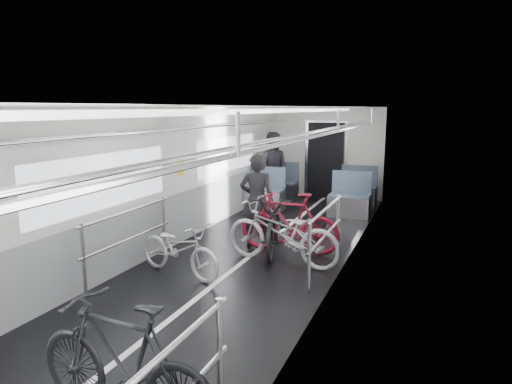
# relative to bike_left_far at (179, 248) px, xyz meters

# --- Properties ---
(car_shell) EXTENTS (3.02, 14.01, 2.41)m
(car_shell) POSITION_rel_bike_left_far_xyz_m (0.63, 1.29, 0.73)
(car_shell) COLOR black
(car_shell) RESTS_ON ground
(bike_left_far) EXTENTS (1.60, 0.90, 0.80)m
(bike_left_far) POSITION_rel_bike_left_far_xyz_m (0.00, 0.00, 0.00)
(bike_left_far) COLOR #BBBAC0
(bike_left_far) RESTS_ON floor
(bike_right_near) EXTENTS (1.73, 0.62, 1.02)m
(bike_right_near) POSITION_rel_bike_left_far_xyz_m (1.27, -2.90, 0.11)
(bike_right_near) COLOR black
(bike_right_near) RESTS_ON floor
(bike_right_mid) EXTENTS (1.96, 0.90, 0.99)m
(bike_right_mid) POSITION_rel_bike_left_far_xyz_m (1.22, 1.00, 0.10)
(bike_right_mid) COLOR #B3B4B9
(bike_right_mid) RESTS_ON floor
(bike_right_far) EXTENTS (1.71, 0.53, 1.02)m
(bike_right_far) POSITION_rel_bike_left_far_xyz_m (1.15, 1.60, 0.11)
(bike_right_far) COLOR maroon
(bike_right_far) RESTS_ON floor
(bike_aisle) EXTENTS (1.11, 1.98, 0.99)m
(bike_aisle) POSITION_rel_bike_left_far_xyz_m (0.88, 1.61, 0.09)
(bike_aisle) COLOR black
(bike_aisle) RESTS_ON floor
(person_standing) EXTENTS (0.68, 0.54, 1.63)m
(person_standing) POSITION_rel_bike_left_far_xyz_m (0.53, 1.71, 0.42)
(person_standing) COLOR black
(person_standing) RESTS_ON floor
(person_seated) EXTENTS (1.00, 0.85, 1.80)m
(person_seated) POSITION_rel_bike_left_far_xyz_m (-0.49, 5.31, 0.50)
(person_seated) COLOR #2F2B33
(person_seated) RESTS_ON floor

